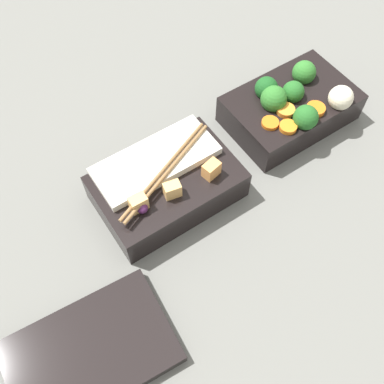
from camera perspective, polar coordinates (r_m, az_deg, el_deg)
The scene contains 4 objects.
ground_plane at distance 0.71m, azimuth 4.61°, elevation 4.57°, with size 3.00×3.00×0.00m, color slate.
bento_tray_vegetable at distance 0.75m, azimuth 12.58°, elevation 10.64°, with size 0.20×0.13×0.08m.
bento_tray_rice at distance 0.64m, azimuth -3.32°, elevation 1.04°, with size 0.20×0.13×0.08m.
bento_lid at distance 0.58m, azimuth -12.77°, elevation -19.23°, with size 0.20×0.13×0.02m, color black.
Camera 1 is at (0.28, 0.32, 0.57)m, focal length 42.00 mm.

